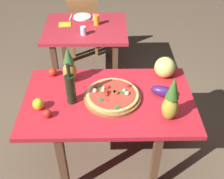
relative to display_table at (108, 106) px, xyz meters
name	(u,v)px	position (x,y,z in m)	size (l,w,h in m)	color
ground_plane	(109,155)	(0.00, 0.00, -0.64)	(10.00, 10.00, 0.00)	brown
display_table	(108,106)	(0.00, 0.00, 0.00)	(1.38, 0.83, 0.73)	brown
background_table	(86,35)	(-0.26, 1.28, -0.03)	(0.96, 0.78, 0.73)	brown
dining_chair	(83,23)	(-0.34, 1.90, -0.16)	(0.43, 0.43, 0.85)	#926031
pizza_board	(112,97)	(0.03, 0.01, 0.10)	(0.46, 0.46, 0.03)	#926031
pizza	(112,94)	(0.03, 0.01, 0.12)	(0.42, 0.42, 0.06)	tan
wine_bottle	(70,88)	(-0.29, -0.03, 0.22)	(0.08, 0.08, 0.36)	black
pineapple_left	(171,101)	(0.45, -0.22, 0.25)	(0.12, 0.12, 0.38)	#AE9530
pineapple_right	(69,67)	(-0.33, 0.25, 0.23)	(0.12, 0.12, 0.33)	#B68234
melon	(165,67)	(0.50, 0.30, 0.18)	(0.18, 0.18, 0.18)	#E4E169
bell_pepper	(38,104)	(-0.54, -0.11, 0.13)	(0.09, 0.09, 0.10)	yellow
eggplant	(163,91)	(0.44, 0.03, 0.13)	(0.20, 0.09, 0.09)	#3B1858
tomato_near_board	(47,114)	(-0.46, -0.20, 0.12)	(0.07, 0.07, 0.07)	red
tomato_at_corner	(52,72)	(-0.50, 0.33, 0.12)	(0.07, 0.07, 0.07)	red
drinking_glass_juice	(96,20)	(-0.13, 1.33, 0.14)	(0.07, 0.07, 0.12)	gold
drinking_glass_water	(83,31)	(-0.27, 1.09, 0.13)	(0.07, 0.07, 0.10)	silver
dinner_plate	(82,17)	(-0.31, 1.53, 0.09)	(0.22, 0.22, 0.02)	white
fork_utensil	(71,17)	(-0.45, 1.53, 0.09)	(0.02, 0.18, 0.01)	silver
knife_utensil	(93,17)	(-0.17, 1.53, 0.09)	(0.02, 0.18, 0.01)	silver
napkin_folded	(65,24)	(-0.51, 1.34, 0.09)	(0.14, 0.12, 0.01)	yellow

